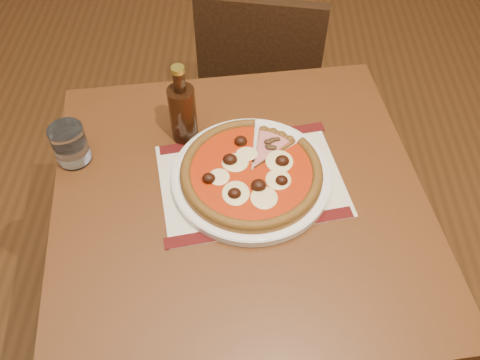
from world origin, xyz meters
name	(u,v)px	position (x,y,z in m)	size (l,w,h in m)	color
table	(240,222)	(0.92, 0.53, 0.65)	(0.91, 0.91, 0.75)	#5D3316
chair_far	(261,77)	(0.98, 1.26, 0.47)	(0.44, 0.44, 0.83)	black
placemat	(251,180)	(0.94, 0.57, 0.75)	(0.40, 0.28, 0.00)	beige
plate	(251,177)	(0.94, 0.57, 0.76)	(0.35, 0.35, 0.02)	white
pizza	(251,171)	(0.94, 0.57, 0.78)	(0.31, 0.31, 0.04)	#9C6425
ham_slice	(274,147)	(0.99, 0.64, 0.78)	(0.10, 0.13, 0.02)	#9C6425
water_glass	(70,144)	(0.54, 0.63, 0.80)	(0.08, 0.08, 0.09)	white
bottle	(183,112)	(0.79, 0.70, 0.83)	(0.06, 0.06, 0.21)	#351B0D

